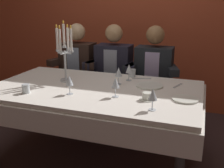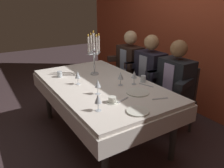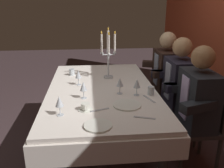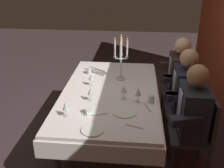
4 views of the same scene
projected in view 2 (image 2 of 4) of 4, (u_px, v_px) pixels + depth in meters
name	position (u px, v px, depth m)	size (l,w,h in m)	color
ground_plane	(101.00, 135.00, 2.95)	(12.00, 12.00, 0.00)	#3D2E30
back_wall	(197.00, 24.00, 3.29)	(6.00, 0.12, 2.70)	#BE4C2E
dining_table	(101.00, 92.00, 2.72)	(1.94, 1.14, 0.74)	white
candelabra	(94.00, 54.00, 2.90)	(0.19, 0.19, 0.59)	silver
dinner_plate_0	(138.00, 92.00, 2.40)	(0.25, 0.25, 0.01)	white
dinner_plate_1	(138.00, 111.00, 2.00)	(0.21, 0.21, 0.01)	white
wine_glass_0	(134.00, 75.00, 2.61)	(0.07, 0.07, 0.16)	silver
wine_glass_1	(78.00, 75.00, 2.62)	(0.07, 0.07, 0.16)	silver
wine_glass_2	(98.00, 84.00, 2.34)	(0.07, 0.07, 0.16)	silver
wine_glass_3	(121.00, 76.00, 2.58)	(0.07, 0.07, 0.16)	silver
wine_glass_4	(98.00, 99.00, 1.98)	(0.07, 0.07, 0.16)	silver
water_tumbler_0	(143.00, 79.00, 2.71)	(0.06, 0.06, 0.08)	silver
water_tumbler_1	(60.00, 74.00, 2.89)	(0.06, 0.06, 0.08)	silver
coffee_cup_0	(112.00, 100.00, 2.17)	(0.13, 0.12, 0.06)	white
knife_0	(146.00, 85.00, 2.62)	(0.19, 0.02, 0.01)	#B7B7BC
fork_1	(123.00, 100.00, 2.23)	(0.17, 0.02, 0.01)	#B7B7BC
fork_2	(160.00, 99.00, 2.26)	(0.17, 0.02, 0.01)	#B7B7BC
seated_diner_0	(130.00, 62.00, 3.59)	(0.63, 0.48, 1.24)	#322E2D
seated_diner_1	(150.00, 70.00, 3.21)	(0.63, 0.48, 1.24)	#322E2D
seated_diner_2	(176.00, 80.00, 2.82)	(0.63, 0.48, 1.24)	#322E2D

